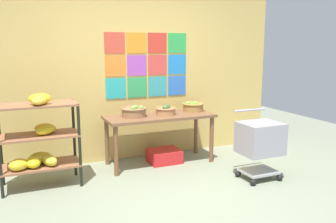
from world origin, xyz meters
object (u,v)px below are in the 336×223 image
at_px(fruit_basket_right, 134,111).
at_px(shopping_cart, 260,140).
at_px(display_table, 160,121).
at_px(produce_crate_under_table, 164,156).
at_px(fruit_basket_left, 166,110).
at_px(fruit_basket_back_left, 193,106).
at_px(banana_shelf_unit, 39,139).

height_order(fruit_basket_right, shopping_cart, fruit_basket_right).
xyz_separation_m(display_table, fruit_basket_right, (-0.37, 0.03, 0.17)).
distance_m(fruit_basket_right, produce_crate_under_table, 0.82).
distance_m(display_table, fruit_basket_right, 0.41).
distance_m(display_table, produce_crate_under_table, 0.53).
height_order(display_table, shopping_cart, shopping_cart).
height_order(fruit_basket_left, shopping_cart, shopping_cart).
height_order(fruit_basket_back_left, fruit_basket_right, fruit_basket_right).
xyz_separation_m(banana_shelf_unit, fruit_basket_left, (1.73, 0.22, 0.18)).
bearing_deg(produce_crate_under_table, display_table, -177.12).
xyz_separation_m(fruit_basket_right, shopping_cart, (1.30, -1.11, -0.28)).
bearing_deg(fruit_basket_back_left, fruit_basket_right, -176.66).
relative_size(banana_shelf_unit, fruit_basket_right, 3.20).
xyz_separation_m(fruit_basket_left, fruit_basket_right, (-0.46, 0.05, 0.01)).
xyz_separation_m(display_table, fruit_basket_left, (0.09, -0.01, 0.16)).
distance_m(fruit_basket_back_left, produce_crate_under_table, 0.86).
distance_m(banana_shelf_unit, shopping_cart, 2.71).
relative_size(fruit_basket_back_left, fruit_basket_right, 0.91).
relative_size(display_table, fruit_basket_left, 5.21).
bearing_deg(display_table, banana_shelf_unit, -171.84).
distance_m(display_table, fruit_basket_left, 0.18).
xyz_separation_m(fruit_basket_back_left, shopping_cart, (0.35, -1.16, -0.28)).
height_order(display_table, produce_crate_under_table, display_table).
distance_m(fruit_basket_back_left, fruit_basket_right, 0.95).
height_order(banana_shelf_unit, display_table, banana_shelf_unit).
distance_m(banana_shelf_unit, display_table, 1.66).
xyz_separation_m(produce_crate_under_table, shopping_cart, (0.86, -1.08, 0.41)).
height_order(display_table, fruit_basket_back_left, fruit_basket_back_left).
bearing_deg(banana_shelf_unit, fruit_basket_left, 7.28).
relative_size(display_table, shopping_cart, 1.78).
distance_m(display_table, fruit_basket_back_left, 0.61).
xyz_separation_m(banana_shelf_unit, shopping_cart, (2.57, -0.84, -0.09)).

